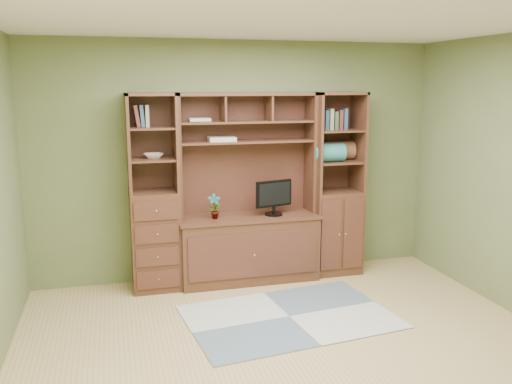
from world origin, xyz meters
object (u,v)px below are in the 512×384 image
object	(u,v)px
left_tower	(154,193)
center_hutch	(248,189)
monitor	(274,191)
right_tower	(335,184)

from	to	relation	value
left_tower	center_hutch	bearing A→B (deg)	-2.29
center_hutch	monitor	world-z (taller)	center_hutch
left_tower	monitor	bearing A→B (deg)	-3.36
center_hutch	right_tower	world-z (taller)	same
center_hutch	left_tower	xyz separation A→B (m)	(-1.00, 0.04, 0.00)
center_hutch	right_tower	size ratio (longest dim) A/B	1.00
center_hutch	monitor	bearing A→B (deg)	-7.23
right_tower	monitor	bearing A→B (deg)	-174.28
left_tower	right_tower	bearing A→B (deg)	0.00
left_tower	right_tower	world-z (taller)	same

